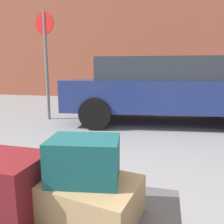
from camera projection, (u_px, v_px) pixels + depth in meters
luggage_cart at (61, 220)px, 1.25m from camera, size 1.32×0.72×0.34m
suitcase_tan_front_left at (85, 198)px, 1.16m from camera, size 0.61×0.46×0.21m
duffel_bag_teal_topmost_pile at (84, 159)px, 1.12m from camera, size 0.39×0.30×0.22m
parked_car at (162, 89)px, 4.89m from camera, size 4.49×2.35×1.42m
no_parking_sign at (46, 55)px, 5.09m from camera, size 0.50×0.11×2.48m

